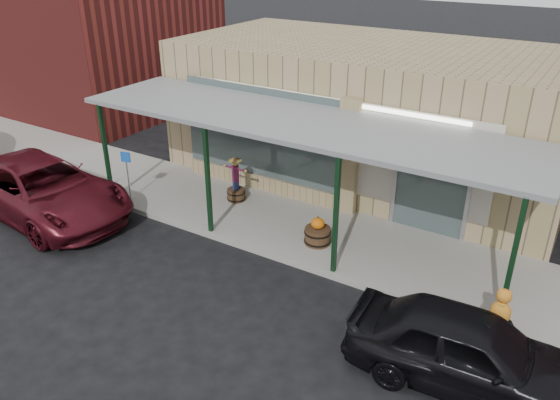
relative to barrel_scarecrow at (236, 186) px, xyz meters
The scene contains 10 objects.
ground 4.66m from the barrel_scarecrow, 59.86° to the right, with size 120.00×120.00×0.00m, color black.
sidewalk 2.41m from the barrel_scarecrow, ahead, with size 40.00×3.20×0.15m, color gray.
storefront 5.00m from the barrel_scarecrow, 60.94° to the left, with size 12.00×6.25×4.20m.
awning 3.37m from the barrel_scarecrow, 10.54° to the right, with size 12.00×3.00×3.04m.
block_buildings_near 7.47m from the barrel_scarecrow, 50.29° to the left, with size 61.00×8.00×8.00m.
barrel_scarecrow is the anchor object (origin of this frame).
barrel_pumpkin 3.34m from the barrel_scarecrow, 16.21° to the right, with size 0.76×0.76×0.77m.
handicap_sign 3.16m from the barrel_scarecrow, 149.29° to the right, with size 0.30×0.10×1.48m.
parked_sedan 8.43m from the barrel_scarecrow, 25.25° to the right, with size 4.39×2.02×1.63m.
car_maroon 5.36m from the barrel_scarecrow, 141.31° to the right, with size 2.62×5.69×1.58m, color #51101A.
Camera 1 is at (6.39, -7.54, 7.22)m, focal length 35.00 mm.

